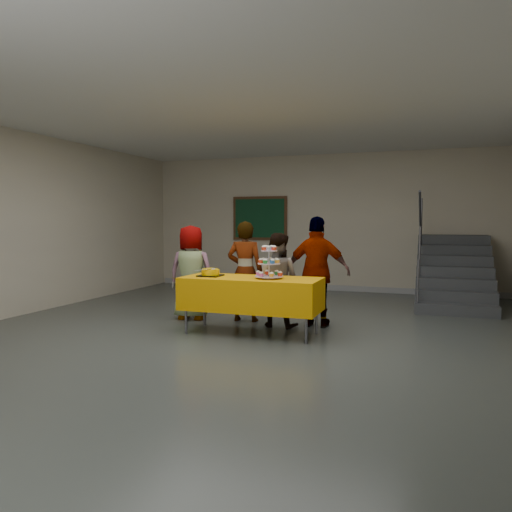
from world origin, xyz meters
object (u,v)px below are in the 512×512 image
at_px(schoolchild_c, 277,280).
at_px(schoolchild_d, 318,272).
at_px(noticeboard, 260,218).
at_px(bake_table, 251,293).
at_px(schoolchild_b, 245,271).
at_px(staircase, 453,277).
at_px(bear_cake, 210,272).
at_px(cupcake_stand, 269,265).
at_px(schoolchild_a, 191,272).

xyz_separation_m(schoolchild_c, schoolchild_d, (0.56, 0.18, 0.12)).
bearing_deg(schoolchild_c, noticeboard, -62.33).
bearing_deg(bake_table, schoolchild_b, 115.92).
relative_size(schoolchild_d, staircase, 0.67).
distance_m(bear_cake, schoolchild_c, 0.99).
distance_m(cupcake_stand, noticeboard, 4.95).
xyz_separation_m(cupcake_stand, schoolchild_d, (0.49, 0.78, -0.16)).
relative_size(schoolchild_b, staircase, 0.64).
height_order(bear_cake, schoolchild_b, schoolchild_b).
bearing_deg(schoolchild_d, cupcake_stand, 56.77).
bearing_deg(cupcake_stand, schoolchild_d, 57.99).
height_order(schoolchild_b, schoolchild_c, schoolchild_b).
xyz_separation_m(bear_cake, noticeboard, (-0.86, 4.59, 0.77)).
xyz_separation_m(bake_table, staircase, (2.70, 3.74, -0.07)).
relative_size(schoolchild_c, staircase, 0.57).
relative_size(cupcake_stand, bear_cake, 1.24).
bearing_deg(bake_table, schoolchild_a, 151.78).
height_order(schoolchild_c, schoolchild_d, schoolchild_d).
height_order(bake_table, schoolchild_b, schoolchild_b).
distance_m(bake_table, schoolchild_a, 1.42).
height_order(staircase, noticeboard, noticeboard).
relative_size(bake_table, bear_cake, 5.25).
height_order(schoolchild_a, schoolchild_b, schoolchild_b).
relative_size(bake_table, schoolchild_d, 1.17).
bearing_deg(cupcake_stand, bear_cake, 179.82).
height_order(bear_cake, schoolchild_a, schoolchild_a).
height_order(bake_table, bear_cake, bear_cake).
height_order(schoolchild_d, noticeboard, noticeboard).
bearing_deg(schoolchild_c, cupcake_stand, 102.43).
relative_size(bear_cake, schoolchild_b, 0.23).
bearing_deg(cupcake_stand, bake_table, 174.80).
distance_m(bear_cake, schoolchild_d, 1.55).
bearing_deg(noticeboard, staircase, -11.39).
bearing_deg(schoolchild_d, staircase, -124.34).
distance_m(bake_table, cupcake_stand, 0.48).
bearing_deg(schoolchild_b, bake_table, 110.00).
bearing_deg(schoolchild_c, bake_table, 77.22).
bearing_deg(staircase, schoolchild_a, -142.02).
xyz_separation_m(cupcake_stand, staircase, (2.43, 3.76, -0.47)).
bearing_deg(schoolchild_a, schoolchild_d, 174.98).
bearing_deg(schoolchild_a, bear_cake, 125.70).
xyz_separation_m(schoolchild_b, noticeboard, (-1.07, 3.78, 0.83)).
bearing_deg(staircase, bear_cake, -131.19).
distance_m(schoolchild_c, schoolchild_d, 0.60).
distance_m(schoolchild_b, staircase, 4.27).
distance_m(cupcake_stand, schoolchild_d, 0.93).
xyz_separation_m(schoolchild_a, noticeboard, (-0.22, 3.91, 0.87)).
bearing_deg(noticeboard, bake_table, -72.36).
relative_size(bear_cake, schoolchild_c, 0.26).
distance_m(cupcake_stand, staircase, 4.50).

